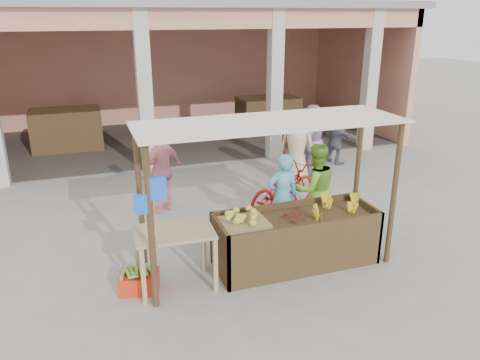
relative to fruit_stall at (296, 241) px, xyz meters
name	(u,v)px	position (x,y,z in m)	size (l,w,h in m)	color
ground	(266,268)	(-0.50, 0.00, -0.40)	(60.00, 60.00, 0.00)	slate
market_building	(162,53)	(-0.45, 8.93, 2.30)	(14.40, 6.40, 4.20)	tan
fruit_stall	(296,241)	(0.00, 0.00, 0.00)	(2.60, 0.95, 0.80)	#48341C
stall_awning	(267,149)	(-0.51, 0.06, 1.58)	(4.09, 1.35, 2.39)	#48341C
banana_heap	(336,207)	(0.72, 0.02, 0.49)	(0.97, 0.53, 0.18)	yellow
melon_tray	(244,219)	(-0.87, 0.05, 0.49)	(0.70, 0.61, 0.19)	olive
berry_heap	(294,216)	(-0.06, -0.02, 0.46)	(0.40, 0.33, 0.13)	maroon
side_table	(174,240)	(-1.97, -0.05, 0.37)	(1.17, 0.82, 0.92)	tan
papaya_pile	(174,225)	(-1.97, -0.05, 0.61)	(0.64, 0.37, 0.18)	#49882C
red_crate	(140,282)	(-2.51, 0.01, -0.26)	(0.55, 0.40, 0.29)	red
plantain_bundle	(139,271)	(-2.51, 0.01, -0.07)	(0.43, 0.30, 0.09)	#5E9837
produce_sacks	(286,148)	(2.33, 5.53, -0.12)	(0.92, 0.68, 0.55)	maroon
vendor_blue	(283,194)	(0.16, 0.90, 0.45)	(0.64, 0.47, 1.71)	#4DAACF
vendor_green	(315,187)	(0.82, 0.95, 0.50)	(0.87, 0.50, 1.80)	#74B02F
motorcycle	(283,188)	(0.69, 2.05, 0.11)	(1.95, 0.67, 1.02)	#9F130D
shopper_b	(162,168)	(-1.63, 2.85, 0.54)	(1.10, 0.59, 1.88)	pink
shopper_c	(297,143)	(1.68, 3.49, 0.59)	(0.96, 0.62, 1.99)	tan
shopper_d	(336,135)	(3.39, 4.63, 0.37)	(1.43, 0.59, 1.55)	#535562
shopper_f	(310,137)	(2.27, 3.98, 0.57)	(0.95, 0.55, 1.95)	#9A7BA3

